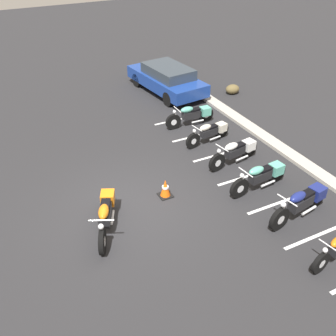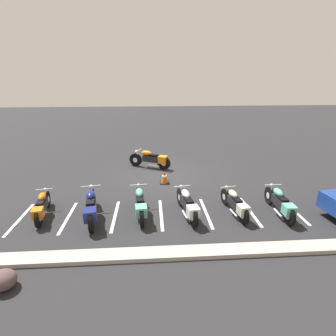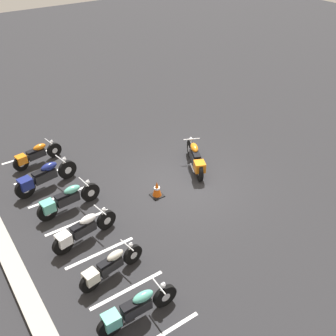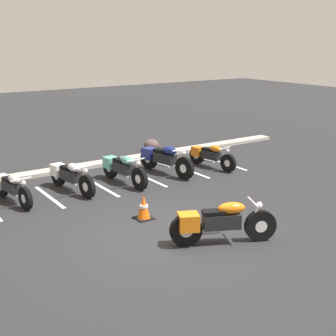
{
  "view_description": "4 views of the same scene",
  "coord_description": "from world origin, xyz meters",
  "px_view_note": "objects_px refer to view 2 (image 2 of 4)",
  "views": [
    {
      "loc": [
        8.44,
        -2.99,
        7.2
      ],
      "look_at": [
        -0.55,
        1.55,
        0.58
      ],
      "focal_mm": 42.0,
      "sensor_mm": 36.0,
      "label": 1
    },
    {
      "loc": [
        0.55,
        11.82,
        4.43
      ],
      "look_at": [
        -0.13,
        1.88,
        0.93
      ],
      "focal_mm": 28.0,
      "sensor_mm": 36.0,
      "label": 2
    },
    {
      "loc": [
        -8.84,
        6.79,
        8.22
      ],
      "look_at": [
        0.01,
        0.72,
        0.93
      ],
      "focal_mm": 42.0,
      "sensor_mm": 36.0,
      "label": 3
    },
    {
      "loc": [
        -5.33,
        -7.63,
        4.09
      ],
      "look_at": [
        1.45,
        2.34,
        0.75
      ],
      "focal_mm": 50.0,
      "sensor_mm": 36.0,
      "label": 4
    }
  ],
  "objects_px": {
    "parked_bike_3": "(140,203)",
    "landscape_rock_1": "(3,280)",
    "parked_bike_0": "(280,203)",
    "parked_bike_4": "(91,207)",
    "parked_bike_5": "(42,206)",
    "parked_bike_1": "(235,203)",
    "parked_bike_2": "(188,204)",
    "motorcycle_orange_featured": "(151,159)",
    "traffic_cone": "(164,177)"
  },
  "relations": [
    {
      "from": "parked_bike_0",
      "to": "parked_bike_1",
      "type": "bearing_deg",
      "value": 86.47
    },
    {
      "from": "parked_bike_2",
      "to": "motorcycle_orange_featured",
      "type": "bearing_deg",
      "value": 3.71
    },
    {
      "from": "parked_bike_1",
      "to": "motorcycle_orange_featured",
      "type": "bearing_deg",
      "value": 20.46
    },
    {
      "from": "landscape_rock_1",
      "to": "parked_bike_2",
      "type": "bearing_deg",
      "value": -147.52
    },
    {
      "from": "parked_bike_2",
      "to": "traffic_cone",
      "type": "xyz_separation_m",
      "value": [
        0.6,
        -2.96,
        -0.17
      ]
    },
    {
      "from": "parked_bike_1",
      "to": "landscape_rock_1",
      "type": "xyz_separation_m",
      "value": [
        6.08,
        2.86,
        -0.19
      ]
    },
    {
      "from": "motorcycle_orange_featured",
      "to": "parked_bike_0",
      "type": "bearing_deg",
      "value": 154.92
    },
    {
      "from": "parked_bike_5",
      "to": "traffic_cone",
      "type": "relative_size",
      "value": 3.38
    },
    {
      "from": "parked_bike_0",
      "to": "parked_bike_2",
      "type": "relative_size",
      "value": 1.0
    },
    {
      "from": "motorcycle_orange_featured",
      "to": "parked_bike_4",
      "type": "relative_size",
      "value": 0.91
    },
    {
      "from": "landscape_rock_1",
      "to": "parked_bike_5",
      "type": "bearing_deg",
      "value": -84.18
    },
    {
      "from": "parked_bike_0",
      "to": "traffic_cone",
      "type": "height_order",
      "value": "parked_bike_0"
    },
    {
      "from": "parked_bike_3",
      "to": "traffic_cone",
      "type": "xyz_separation_m",
      "value": [
        -0.96,
        -2.8,
        -0.18
      ]
    },
    {
      "from": "parked_bike_0",
      "to": "parked_bike_1",
      "type": "height_order",
      "value": "parked_bike_0"
    },
    {
      "from": "parked_bike_5",
      "to": "parked_bike_0",
      "type": "bearing_deg",
      "value": -101.62
    },
    {
      "from": "parked_bike_0",
      "to": "motorcycle_orange_featured",
      "type": "bearing_deg",
      "value": 40.77
    },
    {
      "from": "parked_bike_0",
      "to": "parked_bike_4",
      "type": "xyz_separation_m",
      "value": [
        6.24,
        -0.08,
        0.04
      ]
    },
    {
      "from": "parked_bike_3",
      "to": "traffic_cone",
      "type": "relative_size",
      "value": 3.77
    },
    {
      "from": "parked_bike_4",
      "to": "parked_bike_5",
      "type": "height_order",
      "value": "parked_bike_4"
    },
    {
      "from": "parked_bike_1",
      "to": "parked_bike_3",
      "type": "bearing_deg",
      "value": 78.96
    },
    {
      "from": "parked_bike_5",
      "to": "landscape_rock_1",
      "type": "relative_size",
      "value": 3.41
    },
    {
      "from": "motorcycle_orange_featured",
      "to": "parked_bike_1",
      "type": "height_order",
      "value": "motorcycle_orange_featured"
    },
    {
      "from": "parked_bike_1",
      "to": "parked_bike_3",
      "type": "distance_m",
      "value": 3.18
    },
    {
      "from": "parked_bike_2",
      "to": "landscape_rock_1",
      "type": "height_order",
      "value": "parked_bike_2"
    },
    {
      "from": "parked_bike_1",
      "to": "parked_bike_2",
      "type": "xyz_separation_m",
      "value": [
        1.62,
        0.02,
        0.03
      ]
    },
    {
      "from": "parked_bike_3",
      "to": "parked_bike_0",
      "type": "bearing_deg",
      "value": -98.24
    },
    {
      "from": "parked_bike_0",
      "to": "parked_bike_5",
      "type": "height_order",
      "value": "parked_bike_0"
    },
    {
      "from": "motorcycle_orange_featured",
      "to": "parked_bike_0",
      "type": "height_order",
      "value": "motorcycle_orange_featured"
    },
    {
      "from": "parked_bike_5",
      "to": "traffic_cone",
      "type": "bearing_deg",
      "value": -66.24
    },
    {
      "from": "parked_bike_3",
      "to": "landscape_rock_1",
      "type": "relative_size",
      "value": 3.8
    },
    {
      "from": "parked_bike_0",
      "to": "parked_bike_3",
      "type": "height_order",
      "value": "parked_bike_3"
    },
    {
      "from": "parked_bike_2",
      "to": "parked_bike_3",
      "type": "bearing_deg",
      "value": 75.0
    },
    {
      "from": "parked_bike_5",
      "to": "landscape_rock_1",
      "type": "xyz_separation_m",
      "value": [
        -0.32,
        3.1,
        -0.19
      ]
    },
    {
      "from": "parked_bike_0",
      "to": "parked_bike_4",
      "type": "bearing_deg",
      "value": 90.08
    },
    {
      "from": "parked_bike_0",
      "to": "parked_bike_5",
      "type": "xyz_separation_m",
      "value": [
        7.89,
        -0.35,
        -0.03
      ]
    },
    {
      "from": "motorcycle_orange_featured",
      "to": "landscape_rock_1",
      "type": "bearing_deg",
      "value": 92.04
    },
    {
      "from": "motorcycle_orange_featured",
      "to": "parked_bike_5",
      "type": "relative_size",
      "value": 1.08
    },
    {
      "from": "parked_bike_1",
      "to": "landscape_rock_1",
      "type": "bearing_deg",
      "value": 106.64
    },
    {
      "from": "parked_bike_0",
      "to": "traffic_cone",
      "type": "xyz_separation_m",
      "value": [
        3.71,
        -3.05,
        -0.17
      ]
    },
    {
      "from": "parked_bike_1",
      "to": "parked_bike_4",
      "type": "bearing_deg",
      "value": 81.8
    },
    {
      "from": "parked_bike_5",
      "to": "parked_bike_1",
      "type": "bearing_deg",
      "value": -101.18
    },
    {
      "from": "parked_bike_1",
      "to": "parked_bike_4",
      "type": "distance_m",
      "value": 4.74
    },
    {
      "from": "parked_bike_1",
      "to": "traffic_cone",
      "type": "height_order",
      "value": "parked_bike_1"
    },
    {
      "from": "landscape_rock_1",
      "to": "parked_bike_0",
      "type": "bearing_deg",
      "value": -160.06
    },
    {
      "from": "parked_bike_0",
      "to": "landscape_rock_1",
      "type": "height_order",
      "value": "parked_bike_0"
    },
    {
      "from": "parked_bike_0",
      "to": "parked_bike_3",
      "type": "relative_size",
      "value": 0.97
    },
    {
      "from": "parked_bike_1",
      "to": "parked_bike_5",
      "type": "relative_size",
      "value": 1.01
    },
    {
      "from": "traffic_cone",
      "to": "parked_bike_3",
      "type": "bearing_deg",
      "value": 70.99
    },
    {
      "from": "parked_bike_2",
      "to": "landscape_rock_1",
      "type": "relative_size",
      "value": 3.7
    },
    {
      "from": "parked_bike_0",
      "to": "parked_bike_2",
      "type": "distance_m",
      "value": 3.12
    }
  ]
}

